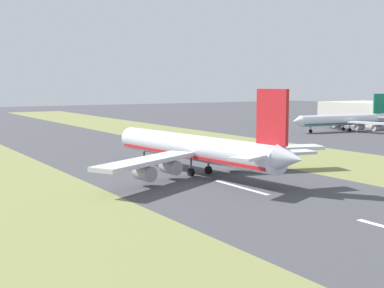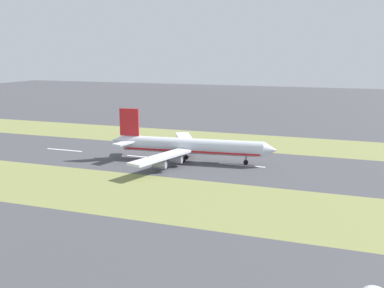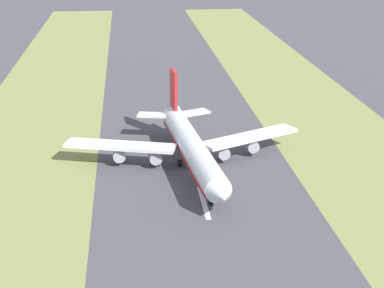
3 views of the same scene
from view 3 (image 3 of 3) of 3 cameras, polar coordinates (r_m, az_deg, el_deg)
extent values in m
plane|color=#424247|center=(162.77, 0.29, -2.53)|extent=(800.00, 800.00, 0.00)
cube|color=olive|center=(173.18, 15.27, -1.86)|extent=(40.00, 600.00, 0.01)
cube|color=olive|center=(164.47, -15.52, -3.04)|extent=(40.00, 600.00, 0.01)
cube|color=silver|center=(221.03, -1.44, 3.48)|extent=(1.20, 18.00, 0.01)
cube|color=silver|center=(183.07, -0.45, 0.03)|extent=(1.20, 18.00, 0.01)
cube|color=silver|center=(146.20, 1.06, -5.19)|extent=(1.20, 18.00, 0.01)
cylinder|color=silver|center=(162.18, 0.00, -0.27)|extent=(11.61, 56.32, 6.00)
cone|color=silver|center=(134.61, 2.64, -4.58)|extent=(6.35, 5.57, 5.88)
cone|color=silver|center=(190.89, -1.89, 3.05)|extent=(5.68, 6.48, 5.10)
cube|color=red|center=(162.75, 0.00, -0.81)|extent=(11.08, 54.06, 0.70)
cube|color=silver|center=(173.21, 5.19, 0.65)|extent=(28.45, 18.82, 0.90)
cube|color=silver|center=(166.84, -6.40, -0.14)|extent=(29.52, 13.86, 0.90)
cylinder|color=#93939E|center=(168.91, 2.72, -0.67)|extent=(3.67, 5.10, 3.20)
cylinder|color=#93939E|center=(174.40, 5.30, -0.07)|extent=(3.67, 5.10, 3.20)
cylinder|color=#93939E|center=(165.59, -3.33, -1.11)|extent=(3.67, 5.10, 3.20)
cylinder|color=#93939E|center=(167.90, -6.55, -0.91)|extent=(3.67, 5.10, 3.20)
cube|color=red|center=(184.08, -1.65, 4.92)|extent=(1.60, 8.04, 11.00)
cube|color=silver|center=(187.11, 0.04, 2.79)|extent=(10.93, 8.06, 0.60)
cube|color=silver|center=(185.28, -3.30, 2.58)|extent=(10.70, 6.42, 0.60)
cylinder|color=#59595E|center=(144.29, 1.72, -4.46)|extent=(0.50, 0.50, 3.20)
cylinder|color=black|center=(144.95, 1.71, -5.04)|extent=(1.08, 1.88, 1.80)
cylinder|color=#59595E|center=(166.72, 0.67, -1.06)|extent=(0.50, 0.50, 3.20)
cylinder|color=black|center=(167.29, 0.66, -1.57)|extent=(1.08, 1.88, 1.80)
cylinder|color=#59595E|center=(165.76, -1.09, -1.19)|extent=(0.50, 0.50, 3.20)
cylinder|color=black|center=(166.33, -1.09, -1.70)|extent=(1.08, 1.88, 1.80)
camera|label=1|loc=(274.23, 11.65, 10.78)|focal=50.00mm
camera|label=2|loc=(174.60, -62.79, 2.79)|focal=42.00mm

